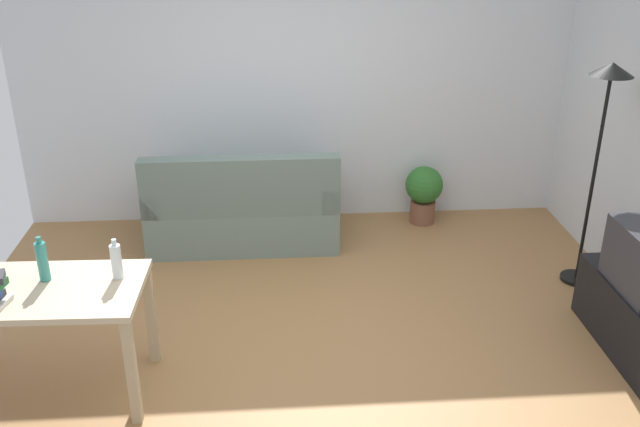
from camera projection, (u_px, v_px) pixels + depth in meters
ground_plane at (311, 338)px, 5.04m from camera, size 5.20×4.40×0.02m
wall_rear at (296, 81)px, 6.48m from camera, size 5.20×0.10×2.70m
couch at (243, 211)px, 6.32m from camera, size 1.70×0.84×0.92m
tv_stand at (639, 320)px, 4.80m from camera, size 0.44×1.10×0.48m
torchiere_lamp at (604, 115)px, 5.21m from camera, size 0.32×0.32×1.81m
desk at (44, 304)px, 4.21m from camera, size 1.22×0.73×0.76m
potted_plant at (424, 191)px, 6.71m from camera, size 0.36×0.36×0.57m
bottle_tall at (42, 261)px, 4.20m from camera, size 0.07×0.07×0.29m
bottle_clear at (116, 261)px, 4.23m from camera, size 0.07×0.07×0.26m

